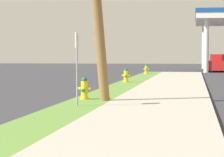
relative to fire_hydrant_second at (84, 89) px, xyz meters
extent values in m
cylinder|color=yellow|center=(0.00, 0.01, -0.30)|extent=(0.29, 0.29, 0.06)
cylinder|color=yellow|center=(0.00, 0.01, -0.03)|extent=(0.22, 0.22, 0.60)
sphere|color=#196038|center=(0.00, 0.01, 0.31)|extent=(0.19, 0.19, 0.19)
cylinder|color=#196038|center=(0.00, 0.01, 0.39)|extent=(0.06, 0.06, 0.05)
cylinder|color=yellow|center=(-0.16, 0.01, 0.02)|extent=(0.10, 0.09, 0.09)
cylinder|color=yellow|center=(0.16, 0.01, 0.02)|extent=(0.10, 0.09, 0.09)
cylinder|color=#196038|center=(0.00, -0.16, -0.03)|extent=(0.11, 0.12, 0.11)
cylinder|color=yellow|center=(0.00, 10.52, -0.30)|extent=(0.29, 0.29, 0.06)
cylinder|color=yellow|center=(0.00, 10.52, -0.03)|extent=(0.22, 0.22, 0.60)
sphere|color=#196038|center=(0.00, 10.52, 0.31)|extent=(0.19, 0.19, 0.19)
cylinder|color=#196038|center=(0.00, 10.52, 0.39)|extent=(0.06, 0.06, 0.05)
cylinder|color=yellow|center=(-0.16, 10.52, 0.02)|extent=(0.10, 0.09, 0.09)
cylinder|color=yellow|center=(0.16, 10.52, 0.02)|extent=(0.10, 0.09, 0.09)
cylinder|color=#196038|center=(0.00, 10.35, -0.03)|extent=(0.11, 0.12, 0.11)
cylinder|color=yellow|center=(0.04, 21.97, -0.30)|extent=(0.29, 0.29, 0.06)
cylinder|color=yellow|center=(0.04, 21.97, -0.03)|extent=(0.22, 0.22, 0.60)
sphere|color=#196038|center=(0.04, 21.97, 0.31)|extent=(0.19, 0.19, 0.19)
cylinder|color=#196038|center=(0.04, 21.97, 0.39)|extent=(0.06, 0.06, 0.05)
cylinder|color=yellow|center=(-0.12, 21.97, 0.02)|extent=(0.10, 0.09, 0.09)
cylinder|color=yellow|center=(0.20, 21.97, 0.02)|extent=(0.10, 0.09, 0.09)
cylinder|color=#196038|center=(0.04, 21.80, -0.03)|extent=(0.11, 0.12, 0.11)
cylinder|color=gray|center=(0.26, -2.20, 0.72)|extent=(0.05, 0.05, 2.10)
cube|color=white|center=(0.26, -2.20, 1.57)|extent=(0.04, 0.36, 0.44)
cylinder|color=silver|center=(4.59, 28.50, 1.86)|extent=(0.44, 0.44, 4.62)
cylinder|color=silver|center=(4.59, 39.91, 1.86)|extent=(0.44, 0.44, 4.62)
cube|color=red|center=(5.82, 30.71, 0.14)|extent=(2.06, 4.59, 0.85)
cube|color=red|center=(5.81, 30.48, 0.85)|extent=(1.71, 2.11, 0.56)
cylinder|color=black|center=(5.06, 32.45, -0.15)|extent=(0.25, 0.61, 0.60)
cylinder|color=black|center=(4.87, 29.05, -0.15)|extent=(0.25, 0.61, 0.60)
camera|label=1|loc=(3.62, -16.83, 1.19)|focal=83.28mm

